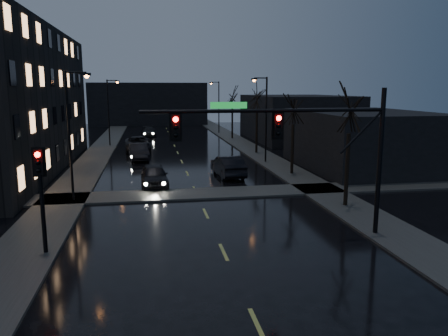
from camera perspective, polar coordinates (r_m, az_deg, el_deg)
name	(u,v)px	position (r m, az deg, el deg)	size (l,w,h in m)	color
sidewalk_left	(94,158)	(45.49, -16.57, 1.20)	(3.00, 140.00, 0.12)	#2D2D2B
sidewalk_right	(260,154)	(46.60, 4.66, 1.81)	(3.00, 140.00, 0.12)	#2D2D2B
sidewalk_cross	(197,194)	(29.12, -3.54, -3.38)	(40.00, 3.00, 0.12)	#2D2D2B
commercial_right_near	(362,140)	(40.39, 17.63, 3.53)	(10.00, 14.00, 5.00)	black
commercial_right_far	(296,118)	(61.13, 9.44, 6.51)	(12.00, 18.00, 6.00)	black
far_block	(148,104)	(87.68, -9.84, 8.28)	(22.00, 10.00, 8.00)	black
signal_mast	(304,136)	(19.95, 10.43, 4.16)	(11.11, 0.41, 7.00)	black
signal_pole_left	(41,186)	(19.56, -22.82, -2.13)	(0.35, 0.41, 4.53)	black
tree_near	(351,102)	(26.25, 16.20, 8.32)	(3.52, 3.52, 8.08)	black
tree_mid_a	(294,103)	(35.53, 9.09, 8.40)	(3.30, 3.30, 7.58)	black
tree_mid_b	(257,92)	(47.03, 4.35, 9.90)	(3.74, 3.74, 8.59)	black
tree_far	(232,95)	(60.71, 1.10, 9.51)	(3.43, 3.43, 7.88)	black
streetlight_l_near	(73,125)	(28.09, -19.17, 5.32)	(1.53, 0.28, 8.00)	black
streetlight_l_far	(110,107)	(54.86, -14.66, 7.74)	(1.53, 0.28, 8.00)	black
streetlight_r_mid	(264,112)	(41.08, 5.25, 7.26)	(1.53, 0.28, 8.00)	black
streetlight_r_far	(217,103)	(68.49, -0.86, 8.53)	(1.53, 0.28, 8.00)	black
oncoming_car_a	(154,175)	(31.81, -9.10, -0.96)	(1.87, 4.65, 1.58)	black
oncoming_car_b	(139,152)	(43.89, -11.08, 2.10)	(1.69, 4.86, 1.60)	black
oncoming_car_c	(138,144)	(50.26, -11.19, 3.13)	(2.68, 5.82, 1.62)	black
oncoming_car_d	(149,132)	(64.98, -9.81, 4.69)	(2.00, 4.91, 1.43)	black
lead_car	(228,166)	(34.90, 0.51, 0.25)	(1.77, 5.08, 1.68)	black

